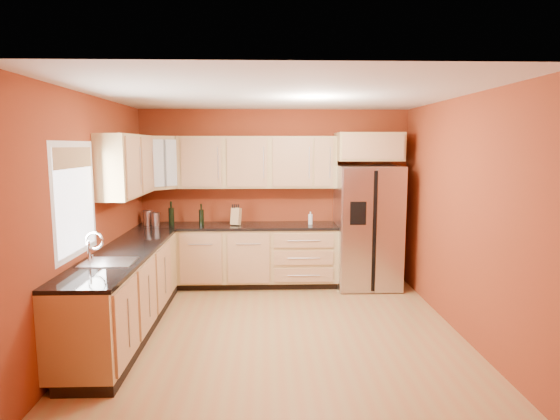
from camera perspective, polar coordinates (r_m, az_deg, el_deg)
name	(u,v)px	position (r m, az deg, el deg)	size (l,w,h in m)	color
floor	(278,330)	(5.46, -0.21, -14.37)	(4.00, 4.00, 0.00)	#AC7442
ceiling	(278,95)	(5.08, -0.22, 13.89)	(4.00, 4.00, 0.00)	silver
wall_back	(275,196)	(7.10, -0.67, 1.66)	(4.00, 0.04, 2.60)	maroon
wall_front	(287,261)	(3.15, 0.83, -6.21)	(4.00, 0.04, 2.60)	maroon
wall_left	(93,217)	(5.44, -21.79, -0.80)	(0.04, 4.00, 2.60)	maroon
wall_right	(459,215)	(5.54, 20.94, -0.61)	(0.04, 4.00, 2.60)	maroon
base_cabinets_back	(238,257)	(6.96, -5.17, -5.69)	(2.90, 0.60, 0.88)	tan
base_cabinets_left	(125,294)	(5.53, -18.37, -9.65)	(0.60, 2.80, 0.88)	tan
countertop_back	(237,226)	(6.85, -5.22, -1.97)	(2.90, 0.62, 0.04)	black
countertop_left	(124,253)	(5.41, -18.48, -5.00)	(0.62, 2.80, 0.04)	black
upper_cabinets_back	(258,162)	(6.89, -2.74, 5.85)	(2.30, 0.33, 0.75)	tan
upper_cabinets_left	(126,165)	(6.02, -18.22, 5.18)	(0.33, 1.35, 0.75)	tan
corner_upper_cabinet	(158,163)	(6.90, -14.70, 5.60)	(0.62, 0.33, 0.75)	tan
over_fridge_cabinet	(368,147)	(6.92, 10.72, 7.59)	(0.92, 0.60, 0.40)	tan
refrigerator	(367,227)	(6.94, 10.61, -2.03)	(0.90, 0.75, 1.78)	#B6B6BB
window	(75,199)	(4.94, -23.68, 1.20)	(0.03, 0.90, 1.00)	white
sink_faucet	(108,248)	(4.91, -20.22, -4.33)	(0.50, 0.42, 0.30)	silver
canister_left	(148,218)	(7.06, -15.81, -0.91)	(0.13, 0.13, 0.21)	#B6B6BB
canister_right	(156,219)	(6.96, -14.92, -1.09)	(0.12, 0.12, 0.19)	#B6B6BB
wine_bottle_a	(201,214)	(6.85, -9.57, -0.54)	(0.07, 0.07, 0.31)	black
wine_bottle_b	(171,213)	(6.92, -13.11, -0.40)	(0.08, 0.08, 0.35)	black
knife_block	(236,216)	(6.82, -5.39, -0.79)	(0.12, 0.11, 0.25)	tan
soap_dispenser	(310,218)	(6.86, 3.72, -0.98)	(0.06, 0.06, 0.19)	white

